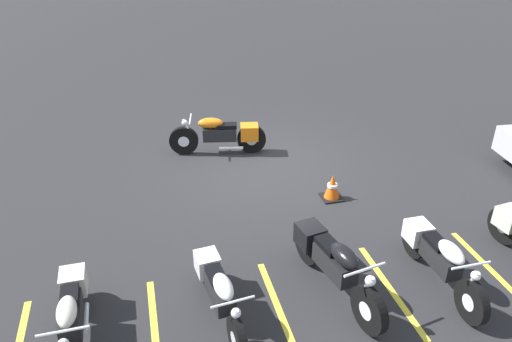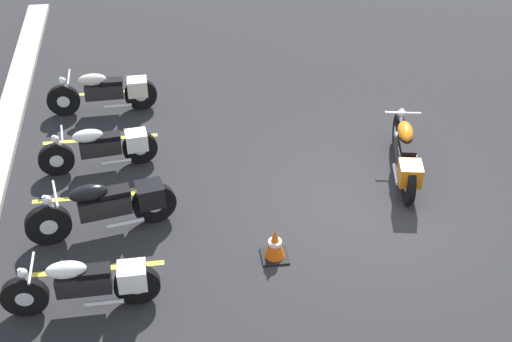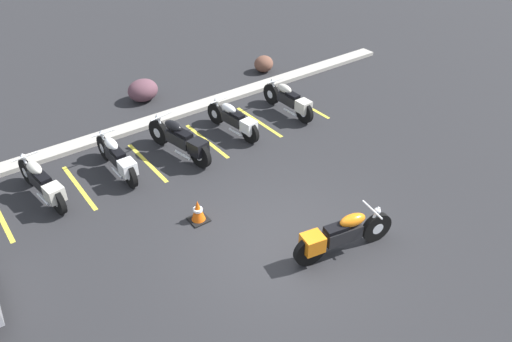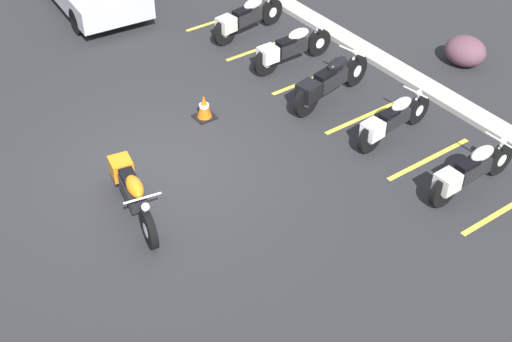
% 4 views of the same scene
% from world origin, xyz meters
% --- Properties ---
extents(ground, '(60.00, 60.00, 0.00)m').
position_xyz_m(ground, '(0.00, 0.00, 0.00)').
color(ground, '#262628').
extents(motorcycle_orange_featured, '(2.20, 0.78, 0.87)m').
position_xyz_m(motorcycle_orange_featured, '(0.67, -0.83, 0.46)').
color(motorcycle_orange_featured, black).
rests_on(motorcycle_orange_featured, ground).
extents(parked_bike_1, '(0.60, 2.13, 0.84)m').
position_xyz_m(parked_bike_1, '(-1.66, 4.32, 0.44)').
color(parked_bike_1, black).
rests_on(parked_bike_1, ground).
extents(parked_bike_2, '(0.81, 2.29, 0.91)m').
position_xyz_m(parked_bike_2, '(-0.05, 4.08, 0.48)').
color(parked_bike_2, black).
rests_on(parked_bike_2, ground).
extents(parked_bike_3, '(0.61, 2.04, 0.80)m').
position_xyz_m(parked_bike_3, '(1.68, 4.22, 0.43)').
color(parked_bike_3, black).
rests_on(parked_bike_3, ground).
extents(parked_bike_4, '(0.59, 2.12, 0.83)m').
position_xyz_m(parked_bike_4, '(3.61, 4.21, 0.44)').
color(parked_bike_4, black).
rests_on(parked_bike_4, ground).
extents(traffic_cone, '(0.40, 0.40, 0.52)m').
position_xyz_m(traffic_cone, '(-1.03, 1.67, 0.24)').
color(traffic_cone, black).
rests_on(traffic_cone, ground).
extents(stall_line_2, '(0.10, 2.10, 0.00)m').
position_xyz_m(stall_line_2, '(-0.92, 4.36, 0.00)').
color(stall_line_2, gold).
rests_on(stall_line_2, ground).
extents(stall_line_3, '(0.10, 2.10, 0.00)m').
position_xyz_m(stall_line_3, '(0.84, 4.36, 0.00)').
color(stall_line_3, gold).
rests_on(stall_line_3, ground).
extents(stall_line_4, '(0.10, 2.10, 0.00)m').
position_xyz_m(stall_line_4, '(2.60, 4.36, 0.00)').
color(stall_line_4, gold).
rests_on(stall_line_4, ground).
extents(stall_line_5, '(0.10, 2.10, 0.00)m').
position_xyz_m(stall_line_5, '(4.36, 4.36, 0.00)').
color(stall_line_5, gold).
rests_on(stall_line_5, ground).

